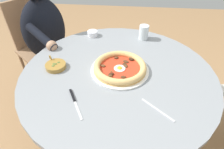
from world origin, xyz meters
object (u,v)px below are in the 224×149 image
Objects in this scene: steak_knife at (74,99)px; ramekin_capers at (93,33)px; dining_table at (118,86)px; diner_person at (50,53)px; pizza_on_plate at (120,68)px; fork_utensil at (157,110)px; water_glass at (144,33)px; cafe_chair_diner at (40,41)px; olive_pan at (55,66)px.

ramekin_capers is at bearing -87.97° from steak_knife.
dining_table is 0.96× the size of diner_person.
pizza_on_plate is 2.33× the size of fork_utensil.
dining_table is 0.13m from pizza_on_plate.
cafe_chair_diner is at bearing -12.12° from water_glass.
cafe_chair_diner is (0.72, -0.57, -0.06)m from dining_table.
dining_table is 0.32m from steak_knife.
fork_utensil is at bearing 127.24° from dining_table.
steak_knife is 0.62m from ramekin_capers.
dining_table is 10.81× the size of water_glass.
fork_utensil is (-0.18, 0.26, -0.02)m from pizza_on_plate.
olive_pan is 0.87× the size of fork_utensil.
fork_utensil is (-0.04, 0.63, -0.04)m from water_glass.
fork_utensil is 1.24m from cafe_chair_diner.
olive_pan reaches higher than fork_utensil.
pizza_on_plate is 0.82m from diner_person.
pizza_on_plate reaches higher than dining_table.
olive_pan is (0.35, 0.00, 0.13)m from dining_table.
diner_person reaches higher than fork_utensil.
olive_pan is at bearing 122.89° from cafe_chair_diner.
pizza_on_plate is at bearing -134.29° from dining_table.
dining_table is at bearing 45.71° from pizza_on_plate.
pizza_on_plate is 0.40m from water_glass.
cafe_chair_diner reaches higher than ramekin_capers.
steak_knife is 1.44× the size of olive_pan.
fork_utensil is (-0.40, 0.64, -0.02)m from ramekin_capers.
fork_utensil is at bearing 137.65° from diner_person.
steak_knife is at bearing 120.73° from diner_person.
olive_pan is at bearing 118.21° from diner_person.
pizza_on_plate is 0.44m from ramekin_capers.
water_glass reaches higher than steak_knife.
diner_person reaches higher than pizza_on_plate.
ramekin_capers is at bearing 160.74° from cafe_chair_diner.
water_glass is 0.11× the size of cafe_chair_diner.
cafe_chair_diner is (0.87, -0.19, -0.22)m from water_glass.
pizza_on_plate is at bearing 120.05° from ramekin_capers.
fork_utensil is at bearing 138.05° from cafe_chair_diner.
water_glass is 0.71× the size of fork_utensil.
water_glass reaches higher than dining_table.
ramekin_capers is at bearing -109.84° from olive_pan.
diner_person is at bearing -38.11° from dining_table.
steak_knife is 0.97m from cafe_chair_diner.
cafe_chair_diner reaches higher than olive_pan.
steak_knife is at bearing 50.11° from pizza_on_plate.
olive_pan is (0.14, 0.39, -0.01)m from ramekin_capers.
steak_knife is 2.40× the size of ramekin_capers.
fork_utensil is at bearing 125.01° from pizza_on_plate.
steak_knife reaches higher than dining_table.
cafe_chair_diner is (0.91, -0.82, -0.18)m from fork_utensil.
diner_person is at bearing -12.51° from ramekin_capers.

